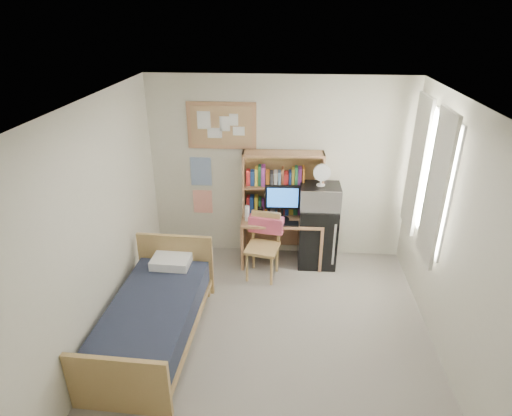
# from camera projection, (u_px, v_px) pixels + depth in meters

# --- Properties ---
(floor) EXTENTS (3.60, 4.20, 0.02)m
(floor) POSITION_uv_depth(u_px,v_px,m) (270.00, 350.00, 4.65)
(floor) COLOR gray
(floor) RESTS_ON ground
(ceiling) EXTENTS (3.60, 4.20, 0.02)m
(ceiling) POSITION_uv_depth(u_px,v_px,m) (274.00, 109.00, 3.54)
(ceiling) COLOR silver
(ceiling) RESTS_ON wall_back
(wall_back) EXTENTS (3.60, 0.04, 2.60)m
(wall_back) POSITION_uv_depth(u_px,v_px,m) (278.00, 170.00, 5.99)
(wall_back) COLOR beige
(wall_back) RESTS_ON floor
(wall_left) EXTENTS (0.04, 4.20, 2.60)m
(wall_left) POSITION_uv_depth(u_px,v_px,m) (90.00, 238.00, 4.22)
(wall_left) COLOR beige
(wall_left) RESTS_ON floor
(wall_right) EXTENTS (0.04, 4.20, 2.60)m
(wall_right) POSITION_uv_depth(u_px,v_px,m) (465.00, 253.00, 3.97)
(wall_right) COLOR beige
(wall_right) RESTS_ON floor
(window_unit) EXTENTS (0.10, 1.40, 1.70)m
(window_unit) POSITION_uv_depth(u_px,v_px,m) (428.00, 176.00, 4.93)
(window_unit) COLOR white
(window_unit) RESTS_ON wall_right
(curtain_left) EXTENTS (0.04, 0.55, 1.70)m
(curtain_left) POSITION_uv_depth(u_px,v_px,m) (436.00, 190.00, 4.57)
(curtain_left) COLOR beige
(curtain_left) RESTS_ON wall_right
(curtain_right) EXTENTS (0.04, 0.55, 1.70)m
(curtain_right) POSITION_uv_depth(u_px,v_px,m) (416.00, 165.00, 5.29)
(curtain_right) COLOR beige
(curtain_right) RESTS_ON wall_right
(bulletin_board) EXTENTS (0.94, 0.03, 0.64)m
(bulletin_board) POSITION_uv_depth(u_px,v_px,m) (222.00, 126.00, 5.77)
(bulletin_board) COLOR tan
(bulletin_board) RESTS_ON wall_back
(poster_wave) EXTENTS (0.30, 0.01, 0.42)m
(poster_wave) POSITION_uv_depth(u_px,v_px,m) (201.00, 172.00, 6.08)
(poster_wave) COLOR #26519B
(poster_wave) RESTS_ON wall_back
(poster_japan) EXTENTS (0.28, 0.01, 0.36)m
(poster_japan) POSITION_uv_depth(u_px,v_px,m) (203.00, 202.00, 6.28)
(poster_japan) COLOR #F0492A
(poster_japan) RESTS_ON wall_back
(desk) EXTENTS (1.14, 0.60, 0.70)m
(desk) POSITION_uv_depth(u_px,v_px,m) (281.00, 240.00, 6.12)
(desk) COLOR #AD7C54
(desk) RESTS_ON floor
(desk_chair) EXTENTS (0.53, 0.53, 0.91)m
(desk_chair) POSITION_uv_depth(u_px,v_px,m) (262.00, 248.00, 5.72)
(desk_chair) COLOR tan
(desk_chair) RESTS_ON floor
(mini_fridge) EXTENTS (0.53, 0.53, 0.89)m
(mini_fridge) POSITION_uv_depth(u_px,v_px,m) (317.00, 235.00, 6.06)
(mini_fridge) COLOR black
(mini_fridge) RESTS_ON floor
(bed) EXTENTS (0.98, 1.86, 0.50)m
(bed) POSITION_uv_depth(u_px,v_px,m) (153.00, 322.00, 4.67)
(bed) COLOR #1A1F30
(bed) RESTS_ON floor
(hutch) EXTENTS (1.11, 0.32, 0.90)m
(hutch) POSITION_uv_depth(u_px,v_px,m) (283.00, 184.00, 5.91)
(hutch) COLOR #AD7C54
(hutch) RESTS_ON desk
(monitor) EXTENTS (0.48, 0.05, 0.51)m
(monitor) POSITION_uv_depth(u_px,v_px,m) (282.00, 203.00, 5.81)
(monitor) COLOR black
(monitor) RESTS_ON desk
(keyboard) EXTENTS (0.45, 0.16, 0.02)m
(keyboard) POSITION_uv_depth(u_px,v_px,m) (282.00, 224.00, 5.78)
(keyboard) COLOR black
(keyboard) RESTS_ON desk
(speaker_left) EXTENTS (0.08, 0.08, 0.18)m
(speaker_left) POSITION_uv_depth(u_px,v_px,m) (260.00, 214.00, 5.89)
(speaker_left) COLOR black
(speaker_left) RESTS_ON desk
(speaker_right) EXTENTS (0.07, 0.07, 0.16)m
(speaker_right) POSITION_uv_depth(u_px,v_px,m) (304.00, 215.00, 5.87)
(speaker_right) COLOR black
(speaker_right) RESTS_ON desk
(water_bottle) EXTENTS (0.07, 0.07, 0.22)m
(water_bottle) POSITION_uv_depth(u_px,v_px,m) (247.00, 213.00, 5.85)
(water_bottle) COLOR white
(water_bottle) RESTS_ON desk
(hoodie) EXTENTS (0.49, 0.23, 0.23)m
(hoodie) POSITION_uv_depth(u_px,v_px,m) (266.00, 224.00, 5.79)
(hoodie) COLOR #D4506D
(hoodie) RESTS_ON desk_chair
(microwave) EXTENTS (0.54, 0.42, 0.31)m
(microwave) POSITION_uv_depth(u_px,v_px,m) (320.00, 196.00, 5.78)
(microwave) COLOR silver
(microwave) RESTS_ON mini_fridge
(desk_fan) EXTENTS (0.23, 0.23, 0.28)m
(desk_fan) POSITION_uv_depth(u_px,v_px,m) (321.00, 176.00, 5.66)
(desk_fan) COLOR white
(desk_fan) RESTS_ON microwave
(pillow) EXTENTS (0.47, 0.34, 0.11)m
(pillow) POSITION_uv_depth(u_px,v_px,m) (171.00, 262.00, 5.21)
(pillow) COLOR white
(pillow) RESTS_ON bed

